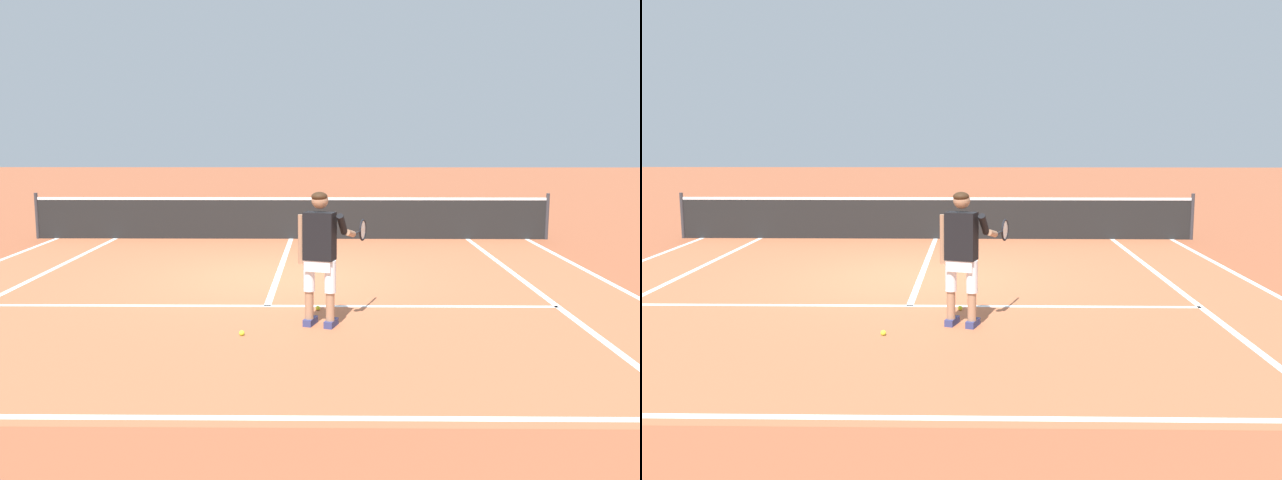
% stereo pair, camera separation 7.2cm
% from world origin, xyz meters
% --- Properties ---
extents(ground_plane, '(80.00, 80.00, 0.00)m').
position_xyz_m(ground_plane, '(0.00, 0.00, 0.00)').
color(ground_plane, '#9E5133').
extents(court_inner_surface, '(10.98, 10.71, 0.00)m').
position_xyz_m(court_inner_surface, '(0.00, -0.79, 0.00)').
color(court_inner_surface, '#B2603D').
rests_on(court_inner_surface, ground).
extents(line_baseline, '(10.98, 0.10, 0.01)m').
position_xyz_m(line_baseline, '(0.00, -5.95, 0.00)').
color(line_baseline, white).
rests_on(line_baseline, ground).
extents(line_service, '(8.23, 0.10, 0.01)m').
position_xyz_m(line_service, '(0.00, -2.03, 0.00)').
color(line_service, white).
rests_on(line_service, ground).
extents(line_centre_service, '(0.10, 6.40, 0.01)m').
position_xyz_m(line_centre_service, '(0.00, 1.17, 0.00)').
color(line_centre_service, white).
rests_on(line_centre_service, ground).
extents(line_singles_left, '(0.10, 10.31, 0.01)m').
position_xyz_m(line_singles_left, '(-4.12, -0.79, 0.00)').
color(line_singles_left, white).
rests_on(line_singles_left, ground).
extents(line_singles_right, '(0.10, 10.31, 0.01)m').
position_xyz_m(line_singles_right, '(4.12, -0.79, 0.00)').
color(line_singles_right, white).
rests_on(line_singles_right, ground).
extents(line_doubles_right, '(0.10, 10.31, 0.01)m').
position_xyz_m(line_doubles_right, '(5.49, -0.79, 0.00)').
color(line_doubles_right, white).
rests_on(line_doubles_right, ground).
extents(tennis_net, '(11.96, 0.08, 1.07)m').
position_xyz_m(tennis_net, '(0.00, 4.37, 0.50)').
color(tennis_net, '#333338').
rests_on(tennis_net, ground).
extents(tennis_player, '(0.90, 1.02, 1.71)m').
position_xyz_m(tennis_player, '(0.77, -3.05, 0.99)').
color(tennis_player, navy).
rests_on(tennis_player, ground).
extents(tennis_ball_near_feet, '(0.07, 0.07, 0.07)m').
position_xyz_m(tennis_ball_near_feet, '(0.72, -2.26, 0.03)').
color(tennis_ball_near_feet, '#CCE02D').
rests_on(tennis_ball_near_feet, ground).
extents(tennis_ball_by_baseline, '(0.07, 0.07, 0.07)m').
position_xyz_m(tennis_ball_by_baseline, '(-0.18, -3.49, 0.03)').
color(tennis_ball_by_baseline, '#CCE02D').
rests_on(tennis_ball_by_baseline, ground).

